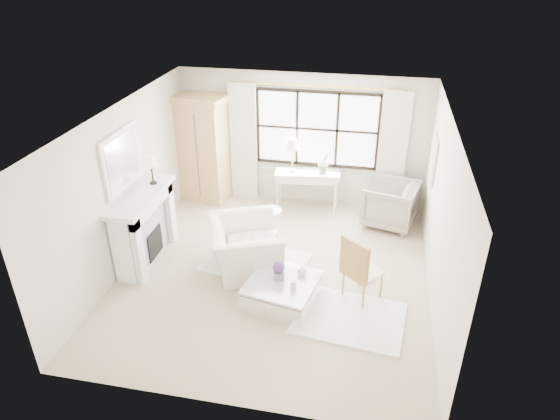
# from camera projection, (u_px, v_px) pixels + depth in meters

# --- Properties ---
(floor) EXTENTS (5.50, 5.50, 0.00)m
(floor) POSITION_uv_depth(u_px,v_px,m) (274.00, 273.00, 8.35)
(floor) COLOR tan
(floor) RESTS_ON ground
(ceiling) EXTENTS (5.50, 5.50, 0.00)m
(ceiling) POSITION_uv_depth(u_px,v_px,m) (273.00, 117.00, 7.06)
(ceiling) COLOR white
(ceiling) RESTS_ON ground
(wall_back) EXTENTS (5.00, 0.00, 5.00)m
(wall_back) POSITION_uv_depth(u_px,v_px,m) (302.00, 140.00, 10.07)
(wall_back) COLOR beige
(wall_back) RESTS_ON ground
(wall_front) EXTENTS (5.00, 0.00, 5.00)m
(wall_front) POSITION_uv_depth(u_px,v_px,m) (221.00, 317.00, 5.34)
(wall_front) COLOR beige
(wall_front) RESTS_ON ground
(wall_left) EXTENTS (0.00, 5.50, 5.50)m
(wall_left) POSITION_uv_depth(u_px,v_px,m) (124.00, 187.00, 8.14)
(wall_left) COLOR beige
(wall_left) RESTS_ON ground
(wall_right) EXTENTS (0.00, 5.50, 5.50)m
(wall_right) POSITION_uv_depth(u_px,v_px,m) (441.00, 217.00, 7.28)
(wall_right) COLOR beige
(wall_right) RESTS_ON ground
(window_pane) EXTENTS (2.40, 0.02, 1.50)m
(window_pane) POSITION_uv_depth(u_px,v_px,m) (317.00, 129.00, 9.89)
(window_pane) COLOR white
(window_pane) RESTS_ON wall_back
(window_frame) EXTENTS (2.50, 0.04, 1.50)m
(window_frame) POSITION_uv_depth(u_px,v_px,m) (317.00, 129.00, 9.88)
(window_frame) COLOR black
(window_frame) RESTS_ON wall_back
(curtain_rod) EXTENTS (3.30, 0.04, 0.04)m
(curtain_rod) POSITION_uv_depth(u_px,v_px,m) (318.00, 86.00, 9.42)
(curtain_rod) COLOR #BE9042
(curtain_rod) RESTS_ON wall_back
(curtain_left) EXTENTS (0.55, 0.10, 2.47)m
(curtain_left) POSITION_uv_depth(u_px,v_px,m) (243.00, 143.00, 10.25)
(curtain_left) COLOR beige
(curtain_left) RESTS_ON ground
(curtain_right) EXTENTS (0.55, 0.10, 2.47)m
(curtain_right) POSITION_uv_depth(u_px,v_px,m) (392.00, 153.00, 9.73)
(curtain_right) COLOR beige
(curtain_right) RESTS_ON ground
(fireplace) EXTENTS (0.58, 1.66, 1.26)m
(fireplace) POSITION_uv_depth(u_px,v_px,m) (143.00, 226.00, 8.43)
(fireplace) COLOR silver
(fireplace) RESTS_ON ground
(mirror_frame) EXTENTS (0.05, 1.15, 0.95)m
(mirror_frame) POSITION_uv_depth(u_px,v_px,m) (121.00, 160.00, 7.90)
(mirror_frame) COLOR silver
(mirror_frame) RESTS_ON wall_left
(mirror_glass) EXTENTS (0.02, 1.00, 0.80)m
(mirror_glass) POSITION_uv_depth(u_px,v_px,m) (123.00, 160.00, 7.89)
(mirror_glass) COLOR silver
(mirror_glass) RESTS_ON wall_left
(art_frame) EXTENTS (0.04, 0.62, 0.82)m
(art_frame) POSITION_uv_depth(u_px,v_px,m) (433.00, 160.00, 8.65)
(art_frame) COLOR silver
(art_frame) RESTS_ON wall_right
(art_canvas) EXTENTS (0.01, 0.52, 0.72)m
(art_canvas) POSITION_uv_depth(u_px,v_px,m) (432.00, 159.00, 8.65)
(art_canvas) COLOR #C4AF98
(art_canvas) RESTS_ON wall_right
(mantel_lamp) EXTENTS (0.22, 0.22, 0.51)m
(mantel_lamp) POSITION_uv_depth(u_px,v_px,m) (151.00, 162.00, 8.29)
(mantel_lamp) COLOR black
(mantel_lamp) RESTS_ON fireplace
(armoire) EXTENTS (1.23, 0.89, 2.24)m
(armoire) POSITION_uv_depth(u_px,v_px,m) (202.00, 148.00, 10.26)
(armoire) COLOR tan
(armoire) RESTS_ON floor
(console_table) EXTENTS (1.34, 0.59, 0.80)m
(console_table) POSITION_uv_depth(u_px,v_px,m) (307.00, 190.00, 10.21)
(console_table) COLOR white
(console_table) RESTS_ON floor
(console_lamp) EXTENTS (0.28, 0.28, 0.69)m
(console_lamp) POSITION_uv_depth(u_px,v_px,m) (292.00, 145.00, 9.80)
(console_lamp) COLOR gold
(console_lamp) RESTS_ON console_table
(orchid_plant) EXTENTS (0.33, 0.32, 0.47)m
(orchid_plant) POSITION_uv_depth(u_px,v_px,m) (324.00, 163.00, 9.85)
(orchid_plant) COLOR #647C53
(orchid_plant) RESTS_ON console_table
(side_table) EXTENTS (0.40, 0.40, 0.51)m
(side_table) POSITION_uv_depth(u_px,v_px,m) (271.00, 218.00, 9.32)
(side_table) COLOR white
(side_table) RESTS_ON floor
(rug_left) EXTENTS (1.88, 1.49, 0.03)m
(rug_left) POSITION_uv_depth(u_px,v_px,m) (255.00, 262.00, 8.60)
(rug_left) COLOR silver
(rug_left) RESTS_ON floor
(rug_right) EXTENTS (1.70, 1.35, 0.03)m
(rug_right) POSITION_uv_depth(u_px,v_px,m) (349.00, 318.00, 7.33)
(rug_right) COLOR white
(rug_right) RESTS_ON floor
(club_armchair) EXTENTS (1.51, 1.60, 0.84)m
(club_armchair) POSITION_uv_depth(u_px,v_px,m) (245.00, 247.00, 8.27)
(club_armchair) COLOR white
(club_armchair) RESTS_ON floor
(wingback_chair) EXTENTS (1.16, 1.14, 0.87)m
(wingback_chair) POSITION_uv_depth(u_px,v_px,m) (390.00, 204.00, 9.59)
(wingback_chair) COLOR gray
(wingback_chair) RESTS_ON floor
(french_chair) EXTENTS (0.68, 0.68, 1.08)m
(french_chair) POSITION_uv_depth(u_px,v_px,m) (361.00, 281.00, 7.63)
(french_chair) COLOR #AE8649
(french_chair) RESTS_ON floor
(coffee_table) EXTENTS (1.18, 1.18, 0.38)m
(coffee_table) POSITION_uv_depth(u_px,v_px,m) (282.00, 292.00, 7.61)
(coffee_table) COLOR white
(coffee_table) RESTS_ON floor
(planter_box) EXTENTS (0.19, 0.19, 0.12)m
(planter_box) POSITION_uv_depth(u_px,v_px,m) (279.00, 275.00, 7.55)
(planter_box) COLOR slate
(planter_box) RESTS_ON coffee_table
(planter_flowers) EXTENTS (0.18, 0.18, 0.18)m
(planter_flowers) POSITION_uv_depth(u_px,v_px,m) (279.00, 267.00, 7.48)
(planter_flowers) COLOR #542C6E
(planter_flowers) RESTS_ON planter_box
(pillar_candle) EXTENTS (0.09, 0.09, 0.12)m
(pillar_candle) POSITION_uv_depth(u_px,v_px,m) (293.00, 285.00, 7.34)
(pillar_candle) COLOR beige
(pillar_candle) RESTS_ON coffee_table
(coffee_vase) EXTENTS (0.18, 0.18, 0.15)m
(coffee_vase) POSITION_uv_depth(u_px,v_px,m) (302.00, 270.00, 7.63)
(coffee_vase) COLOR silver
(coffee_vase) RESTS_ON coffee_table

